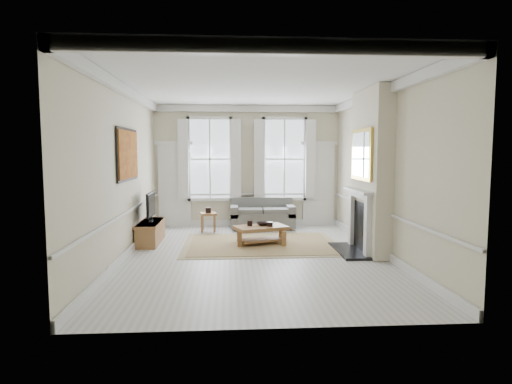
{
  "coord_description": "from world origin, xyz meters",
  "views": [
    {
      "loc": [
        -0.53,
        -8.51,
        2.11
      ],
      "look_at": [
        0.05,
        0.56,
        1.25
      ],
      "focal_mm": 30.0,
      "sensor_mm": 36.0,
      "label": 1
    }
  ],
  "objects": [
    {
      "name": "window_left",
      "position": [
        -1.05,
        3.55,
        1.9
      ],
      "size": [
        1.26,
        0.2,
        2.2
      ],
      "primitive_type": null,
      "color": "#B2BCC6",
      "rests_on": "back_wall"
    },
    {
      "name": "rug",
      "position": [
        0.2,
        1.04,
        0.01
      ],
      "size": [
        3.5,
        2.6,
        0.02
      ],
      "primitive_type": "cube",
      "color": "olive",
      "rests_on": "floor"
    },
    {
      "name": "bowl",
      "position": [
        0.25,
        1.14,
        0.46
      ],
      "size": [
        0.38,
        0.38,
        0.07
      ],
      "primitive_type": "imported",
      "rotation": [
        0.0,
        0.0,
        0.38
      ],
      "color": "black",
      "rests_on": "coffee_table"
    },
    {
      "name": "chimney_breast",
      "position": [
        2.43,
        0.2,
        1.7
      ],
      "size": [
        0.35,
        1.7,
        3.38
      ],
      "primitive_type": "cube",
      "color": "beige",
      "rests_on": "floor"
    },
    {
      "name": "hearth",
      "position": [
        2.0,
        0.2,
        0.03
      ],
      "size": [
        0.55,
        1.5,
        0.05
      ],
      "primitive_type": "cube",
      "color": "black",
      "rests_on": "floor"
    },
    {
      "name": "ceramic_pot_b",
      "position": [
        0.4,
        0.99,
        0.48
      ],
      "size": [
        0.14,
        0.14,
        0.1
      ],
      "primitive_type": "cylinder",
      "color": "black",
      "rests_on": "coffee_table"
    },
    {
      "name": "ceramic_pot_a",
      "position": [
        -0.05,
        1.09,
        0.49
      ],
      "size": [
        0.12,
        0.12,
        0.12
      ],
      "primitive_type": "cylinder",
      "color": "black",
      "rests_on": "coffee_table"
    },
    {
      "name": "tv_stand",
      "position": [
        -2.34,
        1.37,
        0.25
      ],
      "size": [
        0.45,
        1.4,
        0.5
      ],
      "primitive_type": "cube",
      "color": "brown",
      "rests_on": "floor"
    },
    {
      "name": "door_left",
      "position": [
        -2.05,
        3.56,
        1.15
      ],
      "size": [
        0.9,
        0.08,
        2.3
      ],
      "primitive_type": "cube",
      "color": "silver",
      "rests_on": "floor"
    },
    {
      "name": "door_right",
      "position": [
        2.05,
        3.56,
        1.15
      ],
      "size": [
        0.9,
        0.08,
        2.3
      ],
      "primitive_type": "cube",
      "color": "silver",
      "rests_on": "floor"
    },
    {
      "name": "sofa",
      "position": [
        0.39,
        3.11,
        0.35
      ],
      "size": [
        1.73,
        0.84,
        0.83
      ],
      "color": "#575654",
      "rests_on": "floor"
    },
    {
      "name": "mirror",
      "position": [
        2.21,
        0.2,
        2.05
      ],
      "size": [
        0.06,
        1.26,
        1.06
      ],
      "primitive_type": "cube",
      "color": "gold",
      "rests_on": "chimney_breast"
    },
    {
      "name": "ceiling",
      "position": [
        0.0,
        0.0,
        3.4
      ],
      "size": [
        7.2,
        7.2,
        0.0
      ],
      "primitive_type": "plane",
      "rotation": [
        3.14,
        0.0,
        0.0
      ],
      "color": "white",
      "rests_on": "back_wall"
    },
    {
      "name": "painting",
      "position": [
        -2.56,
        0.3,
        2.05
      ],
      "size": [
        0.05,
        1.66,
        1.06
      ],
      "primitive_type": "cube",
      "color": "#C37921",
      "rests_on": "left_wall"
    },
    {
      "name": "coffee_table",
      "position": [
        0.2,
        1.04,
        0.35
      ],
      "size": [
        1.3,
        1.0,
        0.43
      ],
      "rotation": [
        0.0,
        0.0,
        0.33
      ],
      "color": "brown",
      "rests_on": "rug"
    },
    {
      "name": "right_wall",
      "position": [
        2.6,
        0.0,
        1.7
      ],
      "size": [
        0.0,
        7.2,
        7.2
      ],
      "primitive_type": "plane",
      "rotation": [
        1.57,
        0.0,
        -1.57
      ],
      "color": "beige",
      "rests_on": "floor"
    },
    {
      "name": "tv",
      "position": [
        -2.32,
        1.37,
        0.89
      ],
      "size": [
        0.08,
        0.9,
        0.68
      ],
      "color": "black",
      "rests_on": "tv_stand"
    },
    {
      "name": "side_table",
      "position": [
        -1.07,
        2.76,
        0.39
      ],
      "size": [
        0.48,
        0.48,
        0.49
      ],
      "rotation": [
        0.0,
        0.0,
        0.2
      ],
      "color": "brown",
      "rests_on": "floor"
    },
    {
      "name": "window_right",
      "position": [
        1.05,
        3.55,
        1.9
      ],
      "size": [
        1.26,
        0.2,
        2.2
      ],
      "primitive_type": null,
      "color": "#B2BCC6",
      "rests_on": "back_wall"
    },
    {
      "name": "left_wall",
      "position": [
        -2.6,
        0.0,
        1.7
      ],
      "size": [
        0.0,
        7.2,
        7.2
      ],
      "primitive_type": "plane",
      "rotation": [
        1.57,
        0.0,
        1.57
      ],
      "color": "beige",
      "rests_on": "floor"
    },
    {
      "name": "back_wall",
      "position": [
        0.0,
        3.6,
        1.7
      ],
      "size": [
        5.2,
        0.0,
        5.2
      ],
      "primitive_type": "plane",
      "rotation": [
        1.57,
        0.0,
        0.0
      ],
      "color": "beige",
      "rests_on": "floor"
    },
    {
      "name": "fireplace",
      "position": [
        2.2,
        0.2,
        0.73
      ],
      "size": [
        0.21,
        1.45,
        1.33
      ],
      "color": "silver",
      "rests_on": "floor"
    },
    {
      "name": "floor",
      "position": [
        0.0,
        0.0,
        0.0
      ],
      "size": [
        7.2,
        7.2,
        0.0
      ],
      "primitive_type": "plane",
      "color": "#B7B5AD",
      "rests_on": "ground"
    }
  ]
}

